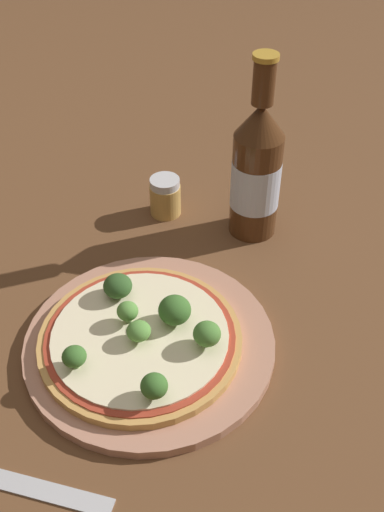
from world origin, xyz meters
name	(u,v)px	position (x,y,z in m)	size (l,w,h in m)	color
ground_plane	(145,352)	(0.00, 0.00, 0.00)	(3.00, 3.00, 0.00)	brown
plate	(152,344)	(0.01, 0.00, 0.01)	(0.27, 0.27, 0.01)	tan
pizza	(142,337)	(0.00, 0.01, 0.02)	(0.22, 0.22, 0.01)	tan
broccoli_floret_0	(175,310)	(0.04, -0.02, 0.04)	(0.04, 0.04, 0.03)	#7A9E5B
broccoli_floret_1	(74,357)	(-0.07, 0.03, 0.04)	(0.03, 0.03, 0.03)	#7A9E5B
broccoli_floret_2	(118,286)	(0.03, 0.06, 0.04)	(0.03, 0.03, 0.03)	#7A9E5B
broccoli_floret_3	(138,331)	(-0.01, 0.00, 0.04)	(0.03, 0.03, 0.02)	#7A9E5B
broccoli_floret_4	(207,334)	(0.03, -0.06, 0.04)	(0.03, 0.03, 0.03)	#7A9E5B
broccoli_floret_5	(128,311)	(0.01, 0.03, 0.04)	(0.02, 0.02, 0.03)	#7A9E5B
broccoli_floret_6	(154,386)	(-0.05, -0.06, 0.04)	(0.03, 0.03, 0.03)	#7A9E5B
beer_bottle	(256,171)	(0.25, 0.01, 0.09)	(0.06, 0.06, 0.25)	#472814
pepper_shaker	(165,196)	(0.22, 0.13, 0.03)	(0.04, 0.04, 0.06)	tan
fork	(24,485)	(-0.18, -0.01, 0.00)	(0.08, 0.17, 0.00)	#B2B2B7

